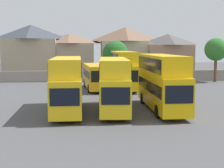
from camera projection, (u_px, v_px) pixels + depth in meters
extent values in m
plane|color=#4C4C4F|center=(104.00, 87.00, 48.09)|extent=(140.00, 140.00, 0.00)
cube|color=gray|center=(101.00, 76.00, 55.28)|extent=(56.00, 0.50, 1.80)
cube|color=yellow|center=(67.00, 92.00, 29.41)|extent=(2.68, 10.38, 2.90)
cube|color=black|center=(65.00, 97.00, 24.24)|extent=(2.18, 0.12, 1.31)
cube|color=black|center=(67.00, 88.00, 29.37)|extent=(2.70, 9.56, 0.91)
cube|color=yellow|center=(67.00, 67.00, 29.41)|extent=(2.62, 9.87, 1.56)
cube|color=black|center=(67.00, 67.00, 29.41)|extent=(2.70, 9.35, 1.09)
cylinder|color=black|center=(81.00, 113.00, 26.49)|extent=(0.32, 1.11, 1.10)
cylinder|color=black|center=(52.00, 114.00, 26.27)|extent=(0.32, 1.11, 1.10)
cylinder|color=black|center=(80.00, 100.00, 32.83)|extent=(0.32, 1.11, 1.10)
cylinder|color=black|center=(57.00, 101.00, 32.61)|extent=(0.32, 1.11, 1.10)
cube|color=yellow|center=(114.00, 91.00, 29.84)|extent=(2.98, 10.30, 2.91)
cube|color=black|center=(116.00, 96.00, 24.72)|extent=(2.14, 0.20, 1.31)
cube|color=black|center=(114.00, 88.00, 29.80)|extent=(2.97, 9.49, 0.92)
cube|color=yellow|center=(114.00, 67.00, 29.84)|extent=(2.90, 9.79, 1.47)
cube|color=black|center=(114.00, 67.00, 29.84)|extent=(2.96, 9.28, 1.03)
cylinder|color=black|center=(129.00, 112.00, 26.87)|extent=(0.36, 1.11, 1.10)
cylinder|color=black|center=(101.00, 112.00, 26.82)|extent=(0.36, 1.11, 1.10)
cylinder|color=black|center=(124.00, 100.00, 33.14)|extent=(0.36, 1.11, 1.10)
cylinder|color=black|center=(101.00, 100.00, 33.09)|extent=(0.36, 1.11, 1.10)
cube|color=#EDB60D|center=(162.00, 90.00, 30.52)|extent=(2.57, 11.13, 3.03)
cube|color=black|center=(179.00, 95.00, 24.96)|extent=(2.16, 0.10, 1.37)
cube|color=black|center=(162.00, 86.00, 30.48)|extent=(2.60, 10.24, 0.96)
cube|color=#EDB60D|center=(161.00, 64.00, 30.53)|extent=(2.51, 10.57, 1.65)
cube|color=black|center=(161.00, 64.00, 30.53)|extent=(2.60, 10.02, 1.16)
cylinder|color=black|center=(185.00, 111.00, 27.36)|extent=(0.31, 1.10, 1.10)
cylinder|color=black|center=(158.00, 112.00, 27.16)|extent=(0.31, 1.10, 1.10)
cylinder|color=black|center=(164.00, 98.00, 34.17)|extent=(0.31, 1.10, 1.10)
cylinder|color=black|center=(143.00, 98.00, 33.98)|extent=(0.31, 1.10, 1.10)
cube|color=yellow|center=(96.00, 76.00, 45.02)|extent=(3.43, 10.23, 3.00)
cube|color=black|center=(100.00, 76.00, 40.03)|extent=(2.26, 0.28, 1.35)
cube|color=black|center=(96.00, 73.00, 44.97)|extent=(3.40, 9.44, 0.94)
cylinder|color=black|center=(108.00, 88.00, 42.30)|extent=(0.39, 1.12, 1.10)
cylinder|color=black|center=(89.00, 88.00, 41.92)|extent=(0.39, 1.12, 1.10)
cylinder|color=black|center=(101.00, 83.00, 48.41)|extent=(0.39, 1.12, 1.10)
cylinder|color=black|center=(85.00, 83.00, 48.02)|extent=(0.39, 1.12, 1.10)
cube|color=yellow|center=(124.00, 75.00, 45.75)|extent=(2.65, 11.67, 3.07)
cube|color=black|center=(129.00, 76.00, 39.92)|extent=(2.29, 0.09, 1.38)
cube|color=black|center=(124.00, 72.00, 45.71)|extent=(2.69, 10.74, 0.97)
cube|color=yellow|center=(123.00, 58.00, 45.77)|extent=(2.60, 11.08, 1.68)
cube|color=black|center=(123.00, 58.00, 45.77)|extent=(2.69, 10.50, 1.17)
cylinder|color=black|center=(136.00, 88.00, 42.43)|extent=(0.31, 1.10, 1.10)
cylinder|color=black|center=(118.00, 88.00, 42.23)|extent=(0.31, 1.10, 1.10)
cylinder|color=black|center=(129.00, 82.00, 49.58)|extent=(0.31, 1.10, 1.10)
cylinder|color=black|center=(113.00, 82.00, 49.39)|extent=(0.31, 1.10, 1.10)
cube|color=tan|center=(31.00, 58.00, 64.04)|extent=(9.80, 7.50, 7.19)
pyramid|color=#3D424C|center=(31.00, 32.00, 63.48)|extent=(10.29, 7.87, 2.67)
cube|color=tan|center=(70.00, 60.00, 65.28)|extent=(9.31, 7.88, 6.37)
pyramid|color=brown|center=(69.00, 39.00, 64.81)|extent=(9.78, 8.27, 1.83)
cube|color=#C6B293|center=(125.00, 58.00, 65.73)|extent=(9.35, 6.86, 6.79)
pyramid|color=brown|center=(125.00, 34.00, 65.19)|extent=(9.82, 7.20, 2.73)
cube|color=#9E7A60|center=(168.00, 61.00, 65.10)|extent=(8.48, 7.37, 6.06)
pyramid|color=#514C4C|center=(168.00, 39.00, 64.63)|extent=(8.90, 7.73, 2.09)
cylinder|color=brown|center=(115.00, 71.00, 57.89)|extent=(0.47, 0.47, 2.98)
sphere|color=#235B23|center=(115.00, 54.00, 57.54)|extent=(4.46, 4.46, 4.46)
cylinder|color=brown|center=(215.00, 70.00, 54.63)|extent=(0.47, 0.47, 3.99)
sphere|color=#2D6B28|center=(216.00, 49.00, 54.25)|extent=(3.72, 3.72, 3.72)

